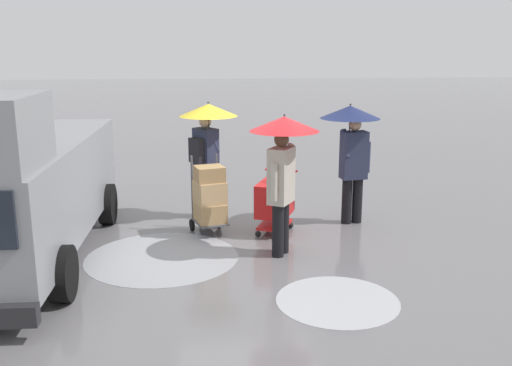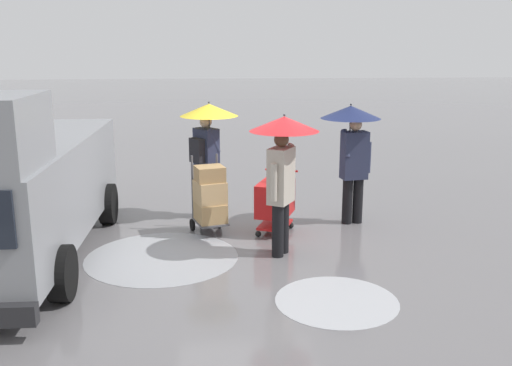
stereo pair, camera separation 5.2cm
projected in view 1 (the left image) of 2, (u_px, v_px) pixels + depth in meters
ground_plane at (249, 241)px, 9.45m from camera, size 90.00×90.00×0.00m
slush_patch_mid_street at (338, 301)px, 7.26m from camera, size 1.56×1.56×0.01m
slush_patch_far_side at (162, 257)px, 8.73m from camera, size 2.31×2.31×0.01m
cargo_van_parked_right at (11, 185)px, 8.23m from camera, size 2.25×5.36×2.60m
shopping_cart_vendor at (275, 200)px, 9.77m from camera, size 0.81×0.96×1.04m
hand_dolly_boxes at (210, 197)px, 9.68m from camera, size 0.68×0.82×1.32m
pedestrian_pink_side at (352, 136)px, 10.05m from camera, size 1.04×1.04×2.15m
pedestrian_black_side at (283, 152)px, 8.55m from camera, size 1.04×1.04×2.15m
pedestrian_white_side at (207, 134)px, 10.39m from camera, size 1.04×1.04×2.15m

